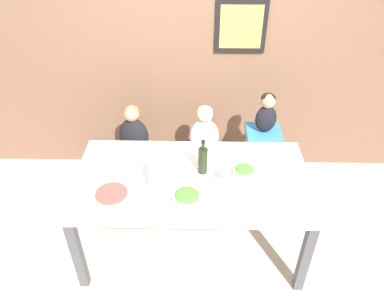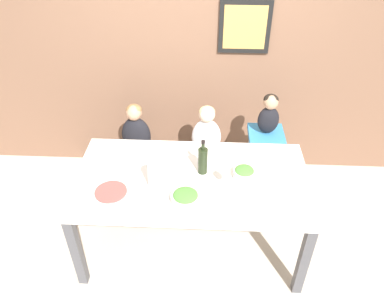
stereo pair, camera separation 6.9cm
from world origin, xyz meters
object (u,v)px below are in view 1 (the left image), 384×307
object	(u,v)px
chair_far_center	(204,160)
paper_towel_roll	(155,175)
chair_far_left	(137,159)
dinner_plate_back_left	(131,157)
wine_glass_near	(226,172)
salad_bowl_large	(187,198)
dinner_plate_front_left	(111,193)
wine_bottle	(203,160)
salad_bowl_small	(244,172)
person_child_left	(133,131)
chair_right_highchair	(262,146)
person_baby_right	(267,111)
dinner_plate_back_right	(263,160)
person_child_center	(204,131)

from	to	relation	value
chair_far_center	paper_towel_roll	bearing A→B (deg)	-115.11
chair_far_left	dinner_plate_back_left	size ratio (longest dim) A/B	1.98
paper_towel_roll	dinner_plate_back_left	world-z (taller)	paper_towel_roll
wine_glass_near	dinner_plate_back_left	xyz separation A→B (m)	(-0.76, 0.31, -0.12)
salad_bowl_large	dinner_plate_front_left	world-z (taller)	salad_bowl_large
wine_bottle	salad_bowl_small	bearing A→B (deg)	-8.06
salad_bowl_large	person_child_left	bearing A→B (deg)	118.59
chair_far_center	chair_right_highchair	size ratio (longest dim) A/B	0.64
dinner_plate_back_left	wine_bottle	bearing A→B (deg)	-15.98
person_baby_right	wine_bottle	xyz separation A→B (m)	(-0.57, -0.63, -0.06)
wine_bottle	salad_bowl_large	world-z (taller)	wine_bottle
chair_right_highchair	paper_towel_roll	bearing A→B (deg)	-139.20
person_child_left	salad_bowl_small	bearing A→B (deg)	-35.00
person_baby_right	salad_bowl_small	distance (m)	0.73
chair_far_center	paper_towel_roll	xyz separation A→B (m)	(-0.37, -0.80, 0.48)
dinner_plate_front_left	dinner_plate_back_left	world-z (taller)	same
salad_bowl_small	dinner_plate_back_left	xyz separation A→B (m)	(-0.91, 0.21, -0.04)
paper_towel_roll	dinner_plate_front_left	xyz separation A→B (m)	(-0.31, -0.10, -0.11)
chair_far_center	dinner_plate_back_right	size ratio (longest dim) A/B	1.98
dinner_plate_back_right	salad_bowl_large	bearing A→B (deg)	-140.71
paper_towel_roll	chair_far_left	bearing A→B (deg)	109.66
chair_far_center	wine_bottle	xyz separation A→B (m)	(-0.02, -0.63, 0.49)
person_baby_right	salad_bowl_small	xyz separation A→B (m)	(-0.25, -0.67, -0.14)
dinner_plate_front_left	chair_far_center	bearing A→B (deg)	52.40
paper_towel_roll	salad_bowl_large	distance (m)	0.30
salad_bowl_large	dinner_plate_back_left	distance (m)	0.70
person_baby_right	paper_towel_roll	xyz separation A→B (m)	(-0.93, -0.80, -0.07)
salad_bowl_large	dinner_plate_back_right	xyz separation A→B (m)	(0.61, 0.50, -0.04)
person_baby_right	dinner_plate_back_right	size ratio (longest dim) A/B	1.62
chair_far_left	dinner_plate_back_left	distance (m)	0.60
person_child_center	wine_glass_near	distance (m)	0.80
wine_glass_near	paper_towel_roll	bearing A→B (deg)	-176.93
dinner_plate_front_left	dinner_plate_back_right	bearing A→B (deg)	20.06
salad_bowl_small	dinner_plate_front_left	distance (m)	1.01
wine_glass_near	salad_bowl_large	size ratio (longest dim) A/B	0.83
chair_right_highchair	person_child_left	distance (m)	1.22
chair_right_highchair	person_baby_right	distance (m)	0.38
person_baby_right	salad_bowl_large	bearing A→B (deg)	-125.27
person_baby_right	salad_bowl_large	xyz separation A→B (m)	(-0.68, -0.97, -0.14)
person_child_left	chair_far_left	bearing A→B (deg)	-90.00
salad_bowl_large	dinner_plate_front_left	bearing A→B (deg)	172.63
chair_far_left	dinner_plate_back_left	world-z (taller)	dinner_plate_back_left
person_child_left	dinner_plate_back_left	size ratio (longest dim) A/B	2.16
person_child_left	wine_bottle	size ratio (longest dim) A/B	1.72
chair_far_left	person_baby_right	distance (m)	1.33
dinner_plate_back_left	paper_towel_roll	bearing A→B (deg)	-55.70
dinner_plate_back_left	dinner_plate_back_right	xyz separation A→B (m)	(1.08, -0.01, 0.00)
chair_far_left	chair_far_center	distance (m)	0.66
wine_glass_near	salad_bowl_large	xyz separation A→B (m)	(-0.28, -0.20, -0.08)
chair_far_center	person_child_left	size ratio (longest dim) A/B	0.92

